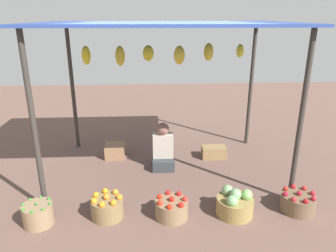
# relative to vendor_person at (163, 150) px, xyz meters

# --- Properties ---
(ground_plane) EXTENTS (14.00, 14.00, 0.00)m
(ground_plane) POSITION_rel_vendor_person_xyz_m (0.05, -0.09, -0.30)
(ground_plane) COLOR brown
(market_stall_structure) EXTENTS (3.66, 2.39, 2.35)m
(market_stall_structure) POSITION_rel_vendor_person_xyz_m (0.05, -0.09, 1.88)
(market_stall_structure) COLOR #38332D
(market_stall_structure) RESTS_ON ground
(vendor_person) EXTENTS (0.36, 0.44, 0.78)m
(vendor_person) POSITION_rel_vendor_person_xyz_m (0.00, 0.00, 0.00)
(vendor_person) COLOR #33383C
(vendor_person) RESTS_ON ground
(basket_green_chilies) EXTENTS (0.37, 0.37, 0.30)m
(basket_green_chilies) POSITION_rel_vendor_person_xyz_m (-1.60, -1.49, -0.16)
(basket_green_chilies) COLOR #947654
(basket_green_chilies) RESTS_ON ground
(basket_oranges) EXTENTS (0.41, 0.41, 0.32)m
(basket_oranges) POSITION_rel_vendor_person_xyz_m (-0.77, -1.38, -0.16)
(basket_oranges) COLOR olive
(basket_oranges) RESTS_ON ground
(basket_red_tomatoes) EXTENTS (0.42, 0.42, 0.29)m
(basket_red_tomatoes) POSITION_rel_vendor_person_xyz_m (0.05, -1.44, -0.17)
(basket_red_tomatoes) COLOR #896D4C
(basket_red_tomatoes) RESTS_ON ground
(basket_cabbages) EXTENTS (0.47, 0.47, 0.37)m
(basket_cabbages) POSITION_rel_vendor_person_xyz_m (0.86, -1.43, -0.15)
(basket_cabbages) COLOR olive
(basket_cabbages) RESTS_ON ground
(basket_red_apples) EXTENTS (0.44, 0.44, 0.29)m
(basket_red_apples) POSITION_rel_vendor_person_xyz_m (1.72, -1.39, -0.18)
(basket_red_apples) COLOR brown
(basket_red_apples) RESTS_ON ground
(wooden_crate_near_vendor) EXTENTS (0.34, 0.36, 0.24)m
(wooden_crate_near_vendor) POSITION_rel_vendor_person_xyz_m (-0.85, 0.44, -0.18)
(wooden_crate_near_vendor) COLOR #986F4E
(wooden_crate_near_vendor) RESTS_ON ground
(wooden_crate_stacked_rear) EXTENTS (0.43, 0.25, 0.21)m
(wooden_crate_stacked_rear) POSITION_rel_vendor_person_xyz_m (0.93, 0.30, -0.19)
(wooden_crate_stacked_rear) COLOR olive
(wooden_crate_stacked_rear) RESTS_ON ground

